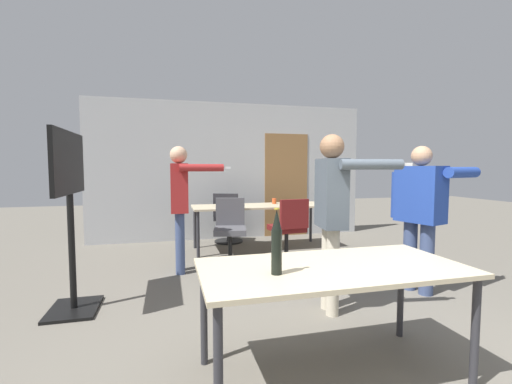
{
  "coord_description": "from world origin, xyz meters",
  "views": [
    {
      "loc": [
        -1.22,
        -1.5,
        1.38
      ],
      "look_at": [
        -0.24,
        2.28,
        1.1
      ],
      "focal_mm": 24.0,
      "sensor_mm": 36.0,
      "label": 1
    }
  ],
  "objects_px": {
    "person_right_polo": "(180,196)",
    "person_left_plaid": "(333,204)",
    "beer_bottle": "(277,243)",
    "office_chair_side_rolled": "(230,232)",
    "office_chair_mid_tucked": "(228,220)",
    "drink_cup": "(274,201)",
    "office_chair_far_left": "(289,231)",
    "person_center_tall": "(421,206)",
    "tv_screen": "(70,201)"
  },
  "relations": [
    {
      "from": "person_right_polo",
      "to": "person_left_plaid",
      "type": "bearing_deg",
      "value": 40.12
    },
    {
      "from": "person_right_polo",
      "to": "beer_bottle",
      "type": "relative_size",
      "value": 4.15
    },
    {
      "from": "office_chair_side_rolled",
      "to": "office_chair_mid_tucked",
      "type": "bearing_deg",
      "value": -86.98
    },
    {
      "from": "person_right_polo",
      "to": "person_left_plaid",
      "type": "distance_m",
      "value": 2.1
    },
    {
      "from": "person_left_plaid",
      "to": "office_chair_side_rolled",
      "type": "xyz_separation_m",
      "value": [
        -0.61,
        2.04,
        -0.61
      ]
    },
    {
      "from": "person_right_polo",
      "to": "beer_bottle",
      "type": "bearing_deg",
      "value": 10.54
    },
    {
      "from": "office_chair_side_rolled",
      "to": "drink_cup",
      "type": "height_order",
      "value": "office_chair_side_rolled"
    },
    {
      "from": "office_chair_far_left",
      "to": "person_left_plaid",
      "type": "bearing_deg",
      "value": -103.11
    },
    {
      "from": "office_chair_mid_tucked",
      "to": "person_center_tall",
      "type": "bearing_deg",
      "value": -40.35
    },
    {
      "from": "office_chair_far_left",
      "to": "beer_bottle",
      "type": "xyz_separation_m",
      "value": [
        -1.11,
        -2.85,
        0.5
      ]
    },
    {
      "from": "office_chair_mid_tucked",
      "to": "beer_bottle",
      "type": "relative_size",
      "value": 2.31
    },
    {
      "from": "office_chair_far_left",
      "to": "office_chair_mid_tucked",
      "type": "bearing_deg",
      "value": 111.16
    },
    {
      "from": "person_left_plaid",
      "to": "tv_screen",
      "type": "bearing_deg",
      "value": -96.64
    },
    {
      "from": "office_chair_side_rolled",
      "to": "drink_cup",
      "type": "bearing_deg",
      "value": -130.78
    },
    {
      "from": "tv_screen",
      "to": "office_chair_far_left",
      "type": "distance_m",
      "value": 2.96
    },
    {
      "from": "tv_screen",
      "to": "office_chair_mid_tucked",
      "type": "xyz_separation_m",
      "value": [
        1.95,
        2.55,
        -0.63
      ]
    },
    {
      "from": "office_chair_side_rolled",
      "to": "person_left_plaid",
      "type": "bearing_deg",
      "value": 117.66
    },
    {
      "from": "office_chair_far_left",
      "to": "office_chair_mid_tucked",
      "type": "relative_size",
      "value": 1.0
    },
    {
      "from": "beer_bottle",
      "to": "office_chair_far_left",
      "type": "bearing_deg",
      "value": 68.63
    },
    {
      "from": "tv_screen",
      "to": "person_left_plaid",
      "type": "distance_m",
      "value": 2.48
    },
    {
      "from": "person_left_plaid",
      "to": "person_right_polo",
      "type": "bearing_deg",
      "value": -132.1
    },
    {
      "from": "office_chair_side_rolled",
      "to": "drink_cup",
      "type": "relative_size",
      "value": 9.46
    },
    {
      "from": "beer_bottle",
      "to": "drink_cup",
      "type": "relative_size",
      "value": 4.11
    },
    {
      "from": "office_chair_side_rolled",
      "to": "drink_cup",
      "type": "xyz_separation_m",
      "value": [
        0.91,
        0.72,
        0.37
      ]
    },
    {
      "from": "person_center_tall",
      "to": "office_chair_side_rolled",
      "type": "height_order",
      "value": "person_center_tall"
    },
    {
      "from": "person_right_polo",
      "to": "office_chair_far_left",
      "type": "height_order",
      "value": "person_right_polo"
    },
    {
      "from": "tv_screen",
      "to": "office_chair_mid_tucked",
      "type": "height_order",
      "value": "tv_screen"
    },
    {
      "from": "person_left_plaid",
      "to": "office_chair_far_left",
      "type": "bearing_deg",
      "value": -179.03
    },
    {
      "from": "office_chair_side_rolled",
      "to": "beer_bottle",
      "type": "distance_m",
      "value": 3.1
    },
    {
      "from": "person_center_tall",
      "to": "office_chair_far_left",
      "type": "bearing_deg",
      "value": -166.6
    },
    {
      "from": "office_chair_mid_tucked",
      "to": "drink_cup",
      "type": "relative_size",
      "value": 9.5
    },
    {
      "from": "person_left_plaid",
      "to": "person_center_tall",
      "type": "bearing_deg",
      "value": 109.88
    },
    {
      "from": "person_center_tall",
      "to": "office_chair_far_left",
      "type": "relative_size",
      "value": 1.75
    },
    {
      "from": "beer_bottle",
      "to": "office_chair_mid_tucked",
      "type": "bearing_deg",
      "value": 84.2
    },
    {
      "from": "person_right_polo",
      "to": "beer_bottle",
      "type": "distance_m",
      "value": 2.67
    },
    {
      "from": "tv_screen",
      "to": "person_right_polo",
      "type": "height_order",
      "value": "tv_screen"
    },
    {
      "from": "office_chair_mid_tucked",
      "to": "tv_screen",
      "type": "bearing_deg",
      "value": -106.73
    },
    {
      "from": "tv_screen",
      "to": "drink_cup",
      "type": "height_order",
      "value": "tv_screen"
    },
    {
      "from": "person_center_tall",
      "to": "beer_bottle",
      "type": "relative_size",
      "value": 4.05
    },
    {
      "from": "office_chair_side_rolled",
      "to": "tv_screen",
      "type": "bearing_deg",
      "value": 49.14
    },
    {
      "from": "person_left_plaid",
      "to": "office_chair_far_left",
      "type": "distance_m",
      "value": 1.95
    },
    {
      "from": "person_center_tall",
      "to": "office_chair_side_rolled",
      "type": "relative_size",
      "value": 1.76
    },
    {
      "from": "office_chair_side_rolled",
      "to": "office_chair_mid_tucked",
      "type": "relative_size",
      "value": 1.0
    },
    {
      "from": "person_right_polo",
      "to": "person_center_tall",
      "type": "height_order",
      "value": "person_right_polo"
    },
    {
      "from": "person_left_plaid",
      "to": "office_chair_far_left",
      "type": "xyz_separation_m",
      "value": [
        0.24,
        1.84,
        -0.6
      ]
    },
    {
      "from": "person_left_plaid",
      "to": "office_chair_far_left",
      "type": "relative_size",
      "value": 1.83
    },
    {
      "from": "person_right_polo",
      "to": "office_chair_mid_tucked",
      "type": "bearing_deg",
      "value": 150.97
    },
    {
      "from": "tv_screen",
      "to": "person_right_polo",
      "type": "relative_size",
      "value": 1.04
    },
    {
      "from": "office_chair_far_left",
      "to": "drink_cup",
      "type": "distance_m",
      "value": 0.99
    },
    {
      "from": "person_right_polo",
      "to": "drink_cup",
      "type": "relative_size",
      "value": 17.07
    }
  ]
}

